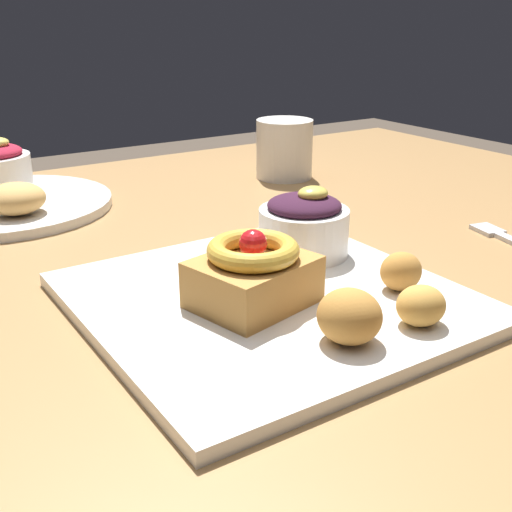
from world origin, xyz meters
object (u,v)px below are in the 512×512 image
Objects in this scene: back_plate at (4,205)px; back_pastry at (15,199)px; front_plate at (269,300)px; fritter_front at (421,306)px; coffee_mug at (284,149)px; fritter_middle at (349,316)px; cake_slice at (253,273)px; fork at (508,239)px; fritter_back at (401,271)px; berry_ramekin at (304,225)px.

back_plate is 0.07m from back_pastry.
front_plate is 7.69× the size of fritter_front.
front_plate is at bearing -127.15° from coffee_mug.
fritter_middle is at bearing -76.61° from back_plate.
cake_slice reaches higher than fritter_middle.
front_plate is 2.42× the size of fork.
back_plate is (-0.19, 0.53, -0.02)m from fritter_front.
back_pastry is 0.57m from fork.
fritter_middle reaches higher than front_plate.
back_plate is (-0.12, 0.52, -0.03)m from fritter_middle.
front_plate is 2.81× the size of cake_slice.
fritter_back is (0.12, -0.05, -0.01)m from cake_slice.
cake_slice is at bearing 159.60° from fritter_back.
coffee_mug reaches higher than berry_ramekin.
fritter_back is at bearing -20.40° from cake_slice.
back_pastry is 0.55× the size of fork.
back_plate is 3.11× the size of coffee_mug.
back_plate is (-0.12, 0.42, 0.00)m from front_plate.
cake_slice reaches higher than back_plate.
cake_slice reaches higher than front_plate.
fritter_back is at bearing -81.40° from berry_ramekin.
cake_slice reaches higher than fork.
back_plate is 2.15× the size of fork.
back_pastry is (-0.20, 0.29, -0.01)m from berry_ramekin.
fritter_front is 1.06× the size of fritter_back.
coffee_mug is at bearing 57.57° from berry_ramekin.
front_plate is 0.13m from fritter_front.
front_plate is 4.36× the size of back_pastry.
coffee_mug reaches higher than front_plate.
fritter_middle reaches higher than fritter_back.
berry_ramekin is at bearing 36.12° from front_plate.
fork is at bearing -83.78° from coffee_mug.
cake_slice is at bearing 104.30° from fritter_middle.
back_plate is at bearing 109.51° from fritter_front.
cake_slice is 0.38m from back_pastry.
back_plate is at bearing 103.39° from fritter_middle.
fritter_middle is 0.39× the size of fork.
fork is 0.38m from coffee_mug.
coffee_mug reaches higher than fritter_back.
fritter_front is (-0.02, -0.17, -0.01)m from berry_ramekin.
fritter_back is 0.22m from fork.
fritter_front is 0.31× the size of fork.
fork is at bearing -39.60° from back_pastry.
fritter_front is at bearing -95.77° from berry_ramekin.
cake_slice is at bearing -74.62° from back_pastry.
front_plate is at bearing 151.13° from fritter_back.
berry_ramekin is 0.33× the size of back_plate.
coffee_mug is at bearing 51.42° from cake_slice.
back_pastry is (-0.19, 0.46, 0.00)m from fritter_front.
back_pastry reaches higher than front_plate.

